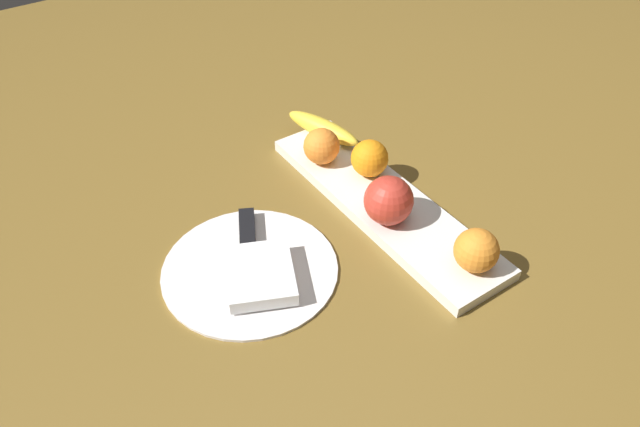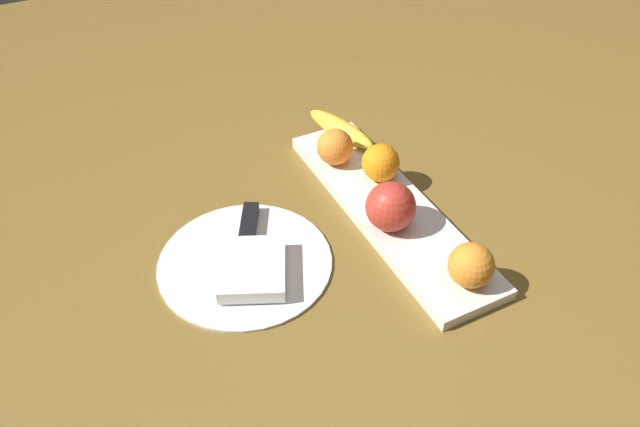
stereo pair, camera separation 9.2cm
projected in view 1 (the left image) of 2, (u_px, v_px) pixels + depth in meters
The scene contains 10 objects.
ground_plane at pixel (395, 223), 0.97m from camera, with size 2.40×2.40×0.00m, color brown.
fruit_tray at pixel (383, 203), 1.00m from camera, with size 0.47×0.12×0.02m, color silver.
apple at pixel (390, 202), 0.92m from camera, with size 0.08×0.08×0.08m, color red.
banana at pixel (323, 128), 1.11m from camera, with size 0.16×0.03×0.03m, color yellow.
orange_near_apple at pixel (476, 250), 0.86m from camera, with size 0.06×0.06×0.06m, color orange.
orange_near_banana at pixel (370, 158), 1.02m from camera, with size 0.06×0.06×0.06m, color orange.
orange_center at pixel (322, 146), 1.04m from camera, with size 0.06×0.06×0.06m, color orange.
dinner_plate at pixel (250, 268), 0.89m from camera, with size 0.26×0.26×0.01m, color white.
folded_napkin at pixel (260, 275), 0.86m from camera, with size 0.11×0.09×0.02m, color white.
knife at pixel (248, 238), 0.93m from camera, with size 0.17×0.10×0.01m.
Camera 1 is at (0.52, -0.50, 0.66)m, focal length 34.50 mm.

